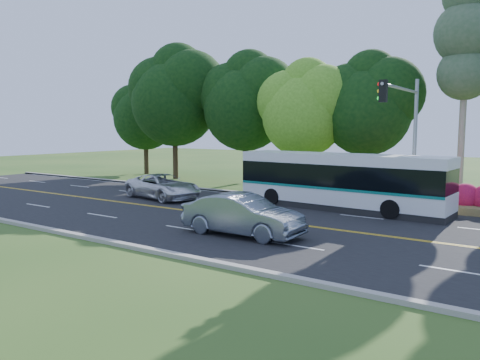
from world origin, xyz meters
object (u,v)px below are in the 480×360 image
Objects in this scene: transit_bus at (340,182)px; traffic_signal at (406,123)px; sedan at (242,215)px; suv at (163,186)px.

traffic_signal is at bearing 9.15° from transit_bus.
sedan is 0.93× the size of suv.
suv is (-9.74, 5.62, -0.08)m from sedan.
transit_bus is at bearing -6.44° from sedan.
traffic_signal is 0.60× the size of transit_bus.
transit_bus is at bearing -64.81° from suv.
transit_bus is 2.26× the size of sedan.
traffic_signal reaches higher than sedan.
traffic_signal is at bearing -66.79° from suv.
sedan is at bearing -115.97° from traffic_signal.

